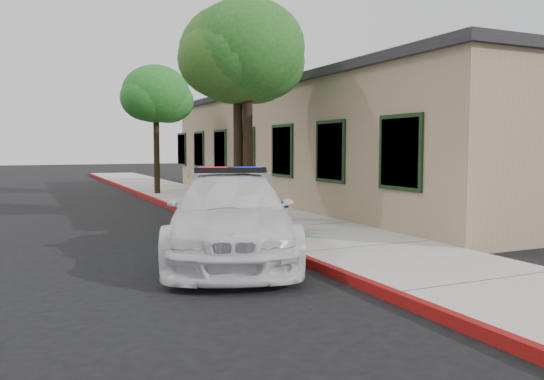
{
  "coord_description": "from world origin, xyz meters",
  "views": [
    {
      "loc": [
        -4.41,
        -8.79,
        2.07
      ],
      "look_at": [
        0.43,
        1.79,
        1.15
      ],
      "focal_mm": 36.17,
      "sensor_mm": 36.0,
      "label": 1
    }
  ],
  "objects": [
    {
      "name": "ground",
      "position": [
        0.0,
        0.0,
        0.0
      ],
      "size": [
        120.0,
        120.0,
        0.0
      ],
      "primitive_type": "plane",
      "color": "black",
      "rests_on": "ground"
    },
    {
      "name": "sidewalk",
      "position": [
        1.6,
        3.0,
        0.07
      ],
      "size": [
        3.2,
        60.0,
        0.15
      ],
      "primitive_type": "cube",
      "color": "#9C988E",
      "rests_on": "ground"
    },
    {
      "name": "red_curb",
      "position": [
        0.06,
        3.0,
        0.08
      ],
      "size": [
        0.14,
        60.0,
        0.16
      ],
      "primitive_type": "cube",
      "color": "maroon",
      "rests_on": "ground"
    },
    {
      "name": "clapboard_building",
      "position": [
        6.69,
        9.0,
        2.13
      ],
      "size": [
        7.3,
        20.89,
        4.24
      ],
      "color": "tan",
      "rests_on": "ground"
    },
    {
      "name": "police_car",
      "position": [
        -0.9,
        0.72,
        0.79
      ],
      "size": [
        3.91,
        5.89,
        1.7
      ],
      "rotation": [
        0.0,
        0.0,
        -0.34
      ],
      "color": "silver",
      "rests_on": "ground"
    },
    {
      "name": "fire_hydrant",
      "position": [
        0.87,
        2.15,
        0.51
      ],
      "size": [
        0.41,
        0.35,
        0.72
      ],
      "rotation": [
        0.0,
        0.0,
        -0.05
      ],
      "color": "white",
      "rests_on": "sidewalk"
    },
    {
      "name": "street_tree_near",
      "position": [
        0.88,
        4.91,
        4.39
      ],
      "size": [
        3.35,
        3.1,
        5.69
      ],
      "rotation": [
        0.0,
        0.0,
        -0.2
      ],
      "color": "black",
      "rests_on": "sidewalk"
    },
    {
      "name": "street_tree_mid",
      "position": [
        1.03,
        4.62,
        4.49
      ],
      "size": [
        3.24,
        3.01,
        5.75
      ],
      "rotation": [
        0.0,
        0.0,
        -0.19
      ],
      "color": "black",
      "rests_on": "sidewalk"
    },
    {
      "name": "street_tree_far",
      "position": [
        0.72,
        13.83,
        4.12
      ],
      "size": [
        3.05,
        2.79,
        5.28
      ],
      "rotation": [
        0.0,
        0.0,
        -0.38
      ],
      "color": "black",
      "rests_on": "sidewalk"
    }
  ]
}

